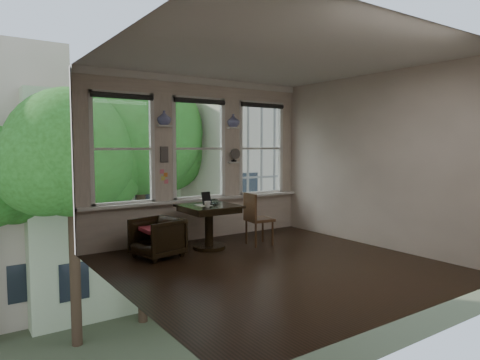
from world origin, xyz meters
TOP-DOWN VIEW (x-y plane):
  - ground at (0.00, 0.00)m, footprint 4.50×4.50m
  - ceiling at (0.00, 0.00)m, footprint 4.50×4.50m
  - wall_back at (0.00, 2.25)m, footprint 4.50×0.00m
  - wall_front at (0.00, -2.25)m, footprint 4.50×0.00m
  - wall_left at (-2.25, 0.00)m, footprint 0.00×4.50m
  - wall_right at (2.25, 0.00)m, footprint 0.00×4.50m
  - window_left at (-1.45, 2.25)m, footprint 1.10×0.12m
  - window_center at (0.00, 2.25)m, footprint 1.10×0.12m
  - window_right at (1.45, 2.25)m, footprint 1.10×0.12m
  - shelf_left at (-0.72, 2.15)m, footprint 0.26×0.16m
  - shelf_right at (0.72, 2.15)m, footprint 0.26×0.16m
  - intercom at (-0.72, 2.18)m, footprint 0.14×0.06m
  - sticky_notes at (-0.72, 2.19)m, footprint 0.16×0.01m
  - desk_fan at (0.72, 2.13)m, footprint 0.20×0.20m
  - vase_left at (-0.72, 2.15)m, footprint 0.24×0.24m
  - vase_right at (0.72, 2.15)m, footprint 0.24×0.24m
  - table at (-0.25, 1.43)m, footprint 0.90×0.90m
  - armchair_left at (-1.22, 1.38)m, footprint 0.82×0.80m
  - cushion_red at (-1.22, 1.38)m, footprint 0.45×0.45m
  - side_chair_right at (0.63, 1.18)m, footprint 0.47×0.47m
  - laptop at (-0.15, 1.47)m, footprint 0.33×0.24m
  - mug at (-0.41, 1.21)m, footprint 0.13×0.13m
  - drinking_glass at (-0.19, 1.36)m, footprint 0.15×0.15m
  - tablet at (-0.27, 1.49)m, footprint 0.16×0.08m
  - papers at (-0.35, 1.45)m, footprint 0.22×0.30m

SIDE VIEW (x-z plane):
  - ground at x=0.00m, z-range 0.00..0.00m
  - armchair_left at x=-1.22m, z-range 0.00..0.63m
  - table at x=-0.25m, z-range 0.00..0.75m
  - cushion_red at x=-1.22m, z-range 0.42..0.48m
  - side_chair_right at x=0.63m, z-range 0.00..0.92m
  - papers at x=-0.35m, z-range 0.75..0.75m
  - laptop at x=-0.15m, z-range 0.75..0.77m
  - mug at x=-0.41m, z-range 0.75..0.85m
  - drinking_glass at x=-0.19m, z-range 0.75..0.85m
  - tablet at x=-0.27m, z-range 0.75..0.97m
  - sticky_notes at x=-0.72m, z-range 1.13..1.37m
  - wall_back at x=0.00m, z-range -0.75..3.75m
  - wall_front at x=0.00m, z-range -0.75..3.75m
  - wall_left at x=-2.25m, z-range -0.75..3.75m
  - wall_right at x=2.25m, z-range -0.75..3.75m
  - desk_fan at x=0.72m, z-range 1.41..1.65m
  - intercom at x=-0.72m, z-range 1.46..1.74m
  - window_left at x=-1.45m, z-range 0.75..2.65m
  - window_center at x=0.00m, z-range 0.75..2.65m
  - window_right at x=1.45m, z-range 0.75..2.65m
  - shelf_left at x=-0.72m, z-range 2.08..2.12m
  - shelf_right at x=0.72m, z-range 2.08..2.12m
  - vase_left at x=-0.72m, z-range 2.12..2.36m
  - vase_right at x=0.72m, z-range 2.12..2.36m
  - ceiling at x=0.00m, z-range 3.00..3.00m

